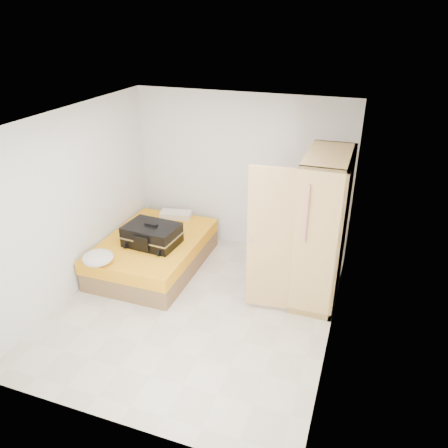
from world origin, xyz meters
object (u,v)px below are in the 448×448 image
(person, at_px, (264,235))
(round_cushion, at_px, (98,258))
(suitcase, at_px, (152,235))
(wardrobe, at_px, (318,233))
(bed, at_px, (154,253))

(person, relative_size, round_cushion, 3.85)
(person, bearing_deg, round_cushion, 124.36)
(suitcase, relative_size, round_cushion, 1.91)
(person, bearing_deg, wardrobe, -77.41)
(bed, xyz_separation_m, suitcase, (0.07, -0.15, 0.40))
(bed, xyz_separation_m, round_cushion, (-0.38, -0.90, 0.33))
(bed, height_order, suitcase, suitcase)
(wardrobe, xyz_separation_m, person, (-0.74, -0.03, -0.15))
(bed, distance_m, wardrobe, 2.61)
(suitcase, distance_m, round_cushion, 0.88)
(suitcase, xyz_separation_m, round_cushion, (-0.46, -0.75, -0.07))
(wardrobe, bearing_deg, bed, -178.47)
(wardrobe, distance_m, suitcase, 2.46)
(wardrobe, relative_size, person, 1.24)
(person, xyz_separation_m, suitcase, (-1.69, -0.19, -0.19))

